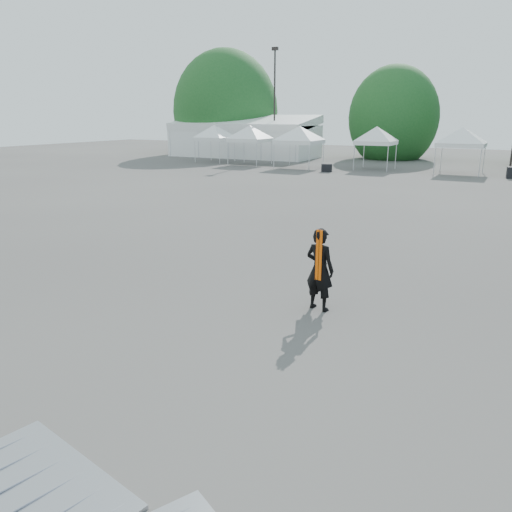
% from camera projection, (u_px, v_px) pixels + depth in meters
% --- Properties ---
extents(ground, '(120.00, 120.00, 0.00)m').
position_uv_depth(ground, '(316.00, 291.00, 12.18)').
color(ground, '#474442').
rests_on(ground, ground).
extents(marquee, '(15.00, 6.25, 4.23)m').
position_uv_depth(marquee, '(244.00, 137.00, 51.35)').
color(marquee, white).
rests_on(marquee, ground).
extents(light_pole_west, '(0.60, 0.25, 10.30)m').
position_uv_depth(light_pole_west, '(275.00, 98.00, 47.64)').
color(light_pole_west, black).
rests_on(light_pole_west, ground).
extents(tree_far_w, '(4.80, 4.80, 7.30)m').
position_uv_depth(tree_far_w, '(226.00, 112.00, 55.02)').
color(tree_far_w, '#382314').
rests_on(tree_far_w, ground).
extents(tree_mid_w, '(4.16, 4.16, 6.33)m').
position_uv_depth(tree_mid_w, '(393.00, 118.00, 48.65)').
color(tree_mid_w, '#382314').
rests_on(tree_mid_w, ground).
extents(tent_a, '(4.02, 4.02, 3.88)m').
position_uv_depth(tent_a, '(215.00, 128.00, 45.39)').
color(tent_a, silver).
rests_on(tent_a, ground).
extents(tent_b, '(4.28, 4.28, 3.88)m').
position_uv_depth(tent_b, '(250.00, 129.00, 42.95)').
color(tent_b, silver).
rests_on(tent_b, ground).
extents(tent_c, '(4.61, 4.61, 3.88)m').
position_uv_depth(tent_c, '(300.00, 129.00, 40.14)').
color(tent_c, silver).
rests_on(tent_c, ground).
extents(tent_d, '(3.99, 3.99, 3.88)m').
position_uv_depth(tent_d, '(377.00, 130.00, 38.83)').
color(tent_d, silver).
rests_on(tent_d, ground).
extents(tent_e, '(4.57, 4.57, 3.88)m').
position_uv_depth(tent_e, '(463.00, 131.00, 36.01)').
color(tent_e, silver).
rests_on(tent_e, ground).
extents(man, '(0.74, 0.56, 1.84)m').
position_uv_depth(man, '(320.00, 269.00, 10.79)').
color(man, black).
rests_on(man, ground).
extents(barrier_left, '(2.62, 1.68, 0.08)m').
position_uv_depth(barrier_left, '(39.00, 485.00, 5.71)').
color(barrier_left, '#989BA0').
rests_on(barrier_left, ground).
extents(crate_west, '(0.92, 0.80, 0.61)m').
position_uv_depth(crate_west, '(327.00, 168.00, 37.91)').
color(crate_west, black).
rests_on(crate_west, ground).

